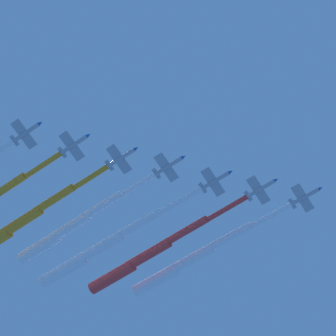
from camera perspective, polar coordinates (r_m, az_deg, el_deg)
The scene contains 5 objects.
jet_lead at distance 216.54m, azimuth 1.80°, elevation -6.95°, with size 8.31×62.28×4.05m.
jet_port_inner at distance 214.04m, azimuth -1.56°, elevation -6.63°, with size 8.35×63.12×4.07m.
jet_starboard_inner at distance 211.86m, azimuth -5.22°, elevation -6.06°, with size 8.36×64.15×3.96m.
jet_port_mid at distance 211.89m, azimuth -7.43°, elevation -4.50°, with size 8.39×56.95×4.01m.
jet_starboard_mid at distance 211.18m, azimuth -11.00°, elevation -4.02°, with size 8.39×57.81×4.00m.
Camera 1 is at (-75.00, -48.85, 30.88)m, focal length 80.30 mm.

